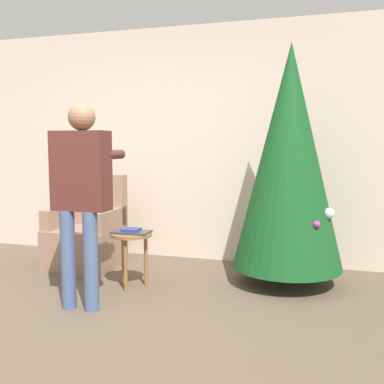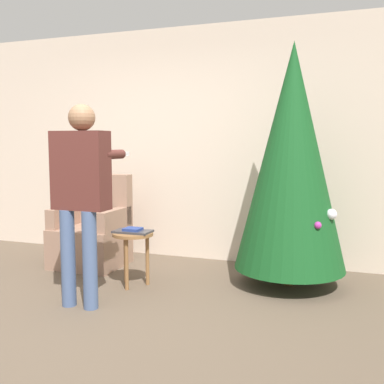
{
  "view_description": "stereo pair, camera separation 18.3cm",
  "coord_description": "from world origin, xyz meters",
  "views": [
    {
      "loc": [
        1.74,
        -2.83,
        1.36
      ],
      "look_at": [
        0.6,
        0.93,
        0.94
      ],
      "focal_mm": 42.0,
      "sensor_mm": 36.0,
      "label": 1
    },
    {
      "loc": [
        1.91,
        -2.77,
        1.36
      ],
      "look_at": [
        0.6,
        0.93,
        0.94
      ],
      "focal_mm": 42.0,
      "sensor_mm": 36.0,
      "label": 2
    }
  ],
  "objects": [
    {
      "name": "ground_plane",
      "position": [
        0.0,
        0.0,
        0.0
      ],
      "size": [
        14.0,
        14.0,
        0.0
      ],
      "primitive_type": "plane",
      "color": "brown"
    },
    {
      "name": "book",
      "position": [
        -0.02,
        1.0,
        0.55
      ],
      "size": [
        0.16,
        0.14,
        0.02
      ],
      "color": "navy",
      "rests_on": "laptop"
    },
    {
      "name": "wall_back",
      "position": [
        0.0,
        2.23,
        1.35
      ],
      "size": [
        8.0,
        0.06,
        2.7
      ],
      "color": "beige",
      "rests_on": "ground_plane"
    },
    {
      "name": "side_stool",
      "position": [
        -0.02,
        1.0,
        0.43
      ],
      "size": [
        0.39,
        0.39,
        0.52
      ],
      "color": "olive",
      "rests_on": "ground_plane"
    },
    {
      "name": "armchair",
      "position": [
        -0.8,
        1.53,
        0.35
      ],
      "size": [
        0.73,
        0.66,
        1.01
      ],
      "color": "#93705B",
      "rests_on": "ground_plane"
    },
    {
      "name": "laptop",
      "position": [
        -0.02,
        1.0,
        0.53
      ],
      "size": [
        0.35,
        0.21,
        0.02
      ],
      "color": "#38383D",
      "rests_on": "side_stool"
    },
    {
      "name": "christmas_tree",
      "position": [
        1.39,
        1.53,
        1.23
      ],
      "size": [
        1.05,
        1.05,
        2.3
      ],
      "color": "brown",
      "rests_on": "ground_plane"
    },
    {
      "name": "person_standing",
      "position": [
        -0.18,
        0.4,
        1.02
      ],
      "size": [
        0.48,
        0.57,
        1.68
      ],
      "color": "#475B84",
      "rests_on": "ground_plane"
    }
  ]
}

